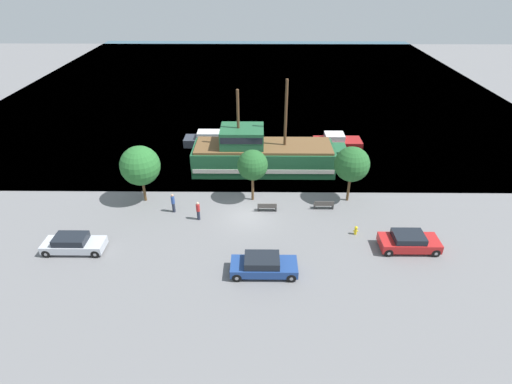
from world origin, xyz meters
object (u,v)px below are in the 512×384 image
Objects in this scene: moored_boat_outer at (337,141)px; parked_car_curb_mid at (409,242)px; pedestrian_walking_near at (198,211)px; fire_hydrant at (356,230)px; parked_car_curb_rear at (263,265)px; bench_promenade_west at (324,205)px; bench_promenade_east at (267,207)px; pedestrian_walking_far at (173,203)px; moored_boat_dockside at (214,140)px; parked_car_curb_front at (73,244)px; pirate_ship at (262,154)px.

parked_car_curb_mid is at bearing -83.46° from moored_boat_outer.
pedestrian_walking_near reaches higher than moored_boat_outer.
parked_car_curb_mid reaches higher than fire_hydrant.
parked_car_curb_rear is 2.72× the size of pedestrian_walking_near.
parked_car_curb_rear is 2.70× the size of bench_promenade_west.
bench_promenade_west is (5.08, 0.41, 0.00)m from bench_promenade_east.
pedestrian_walking_far is at bearing 134.93° from parked_car_curb_rear.
bench_promenade_east is 0.93× the size of pedestrian_walking_far.
moored_boat_dockside is at bearing 82.01° from pedestrian_walking_far.
pedestrian_walking_far reaches higher than parked_car_curb_front.
parked_car_curb_rear is 10.09m from bench_promenade_west.
pirate_ship is 2.82× the size of moored_boat_outer.
parked_car_curb_mid is (11.22, -13.37, -1.02)m from pirate_ship.
parked_car_curb_rear reaches higher than bench_promenade_east.
parked_car_curb_front is (-23.38, -20.21, 0.14)m from moored_boat_outer.
pedestrian_walking_far is (-2.06, -14.68, 0.28)m from moored_boat_dockside.
pirate_ship is 8.66m from moored_boat_dockside.
parked_car_curb_mid is 2.46× the size of pedestrian_walking_far.
moored_boat_dockside is 1.56× the size of parked_car_curb_front.
bench_promenade_west is (-5.71, 5.65, -0.27)m from parked_car_curb_mid.
moored_boat_outer reaches higher than parked_car_curb_mid.
parked_car_curb_rear is at bearing -75.56° from moored_boat_dockside.
fire_hydrant is 15.73m from pedestrian_walking_far.
bench_promenade_east is 5.09m from bench_promenade_west.
parked_car_curb_mid is (25.64, 0.47, 0.02)m from parked_car_curb_front.
pirate_ship is 3.36× the size of parked_car_curb_rear.
pirate_ship reaches higher than moored_boat_dockside.
moored_boat_dockside is 3.97× the size of pedestrian_walking_far.
bench_promenade_east reaches higher than fire_hydrant.
pedestrian_walking_far is at bearing -138.82° from moored_boat_outer.
pedestrian_walking_far is at bearing -133.27° from pirate_ship.
fire_hydrant is 0.42× the size of pedestrian_walking_far.
moored_boat_dockside is 23.30m from parked_car_curb_rear.
parked_car_curb_mid is at bearing -50.01° from pirate_ship.
moored_boat_outer is 3.22× the size of bench_promenade_west.
pedestrian_walking_far is (-16.77, -14.67, 0.38)m from moored_boat_outer.
bench_promenade_east is 0.97× the size of bench_promenade_west.
fire_hydrant is at bearing 6.10° from parked_car_curb_front.
bench_promenade_east is (-10.79, 5.24, -0.28)m from parked_car_curb_mid.
bench_promenade_east is (0.38, 8.07, -0.28)m from parked_car_curb_rear.
pirate_ship reaches higher than bench_promenade_east.
moored_boat_outer is 17.91m from fire_hydrant.
bench_promenade_east is at bearing -66.88° from moored_boat_dockside.
bench_promenade_west is 0.96× the size of pedestrian_walking_far.
pirate_ship reaches higher than fire_hydrant.
moored_boat_dockside is 4.24× the size of bench_promenade_east.
parked_car_curb_mid is 11.52m from parked_car_curb_rear.
parked_car_curb_rear reaches higher than parked_car_curb_mid.
bench_promenade_east is 6.06m from pedestrian_walking_near.
pirate_ship is 2.21× the size of moored_boat_dockside.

